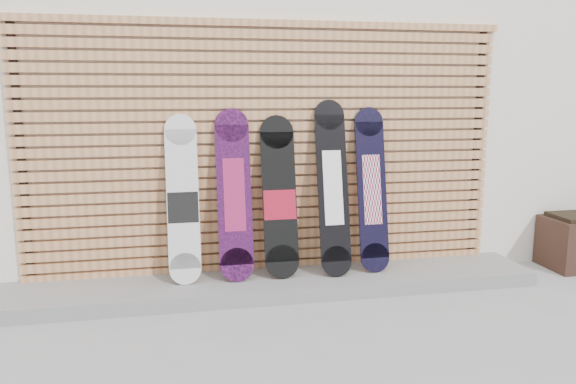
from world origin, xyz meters
name	(u,v)px	position (x,y,z in m)	size (l,w,h in m)	color
ground	(309,320)	(0.00, 0.00, 0.00)	(80.00, 80.00, 0.00)	gray
building	(284,83)	(0.50, 3.50, 1.80)	(12.00, 5.00, 3.60)	white
concrete_step	(274,284)	(-0.15, 0.68, 0.06)	(4.60, 0.70, 0.12)	gray
slat_wall	(267,148)	(-0.15, 0.97, 1.21)	(4.26, 0.08, 2.29)	tan
snowboard_0	(183,200)	(-0.90, 0.78, 0.81)	(0.27, 0.32, 1.40)	silver
snowboard_1	(234,195)	(-0.47, 0.78, 0.84)	(0.29, 0.34, 1.44)	black
snowboard_2	(279,198)	(-0.08, 0.77, 0.80)	(0.29, 0.34, 1.38)	black
snowboard_3	(333,188)	(0.39, 0.76, 0.87)	(0.27, 0.38, 1.51)	black
snowboard_4	(372,190)	(0.76, 0.78, 0.84)	(0.26, 0.33, 1.44)	black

